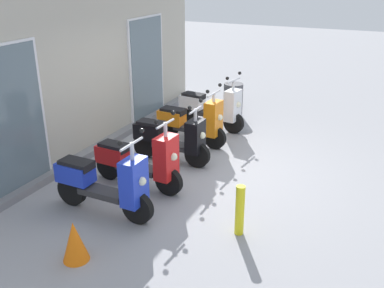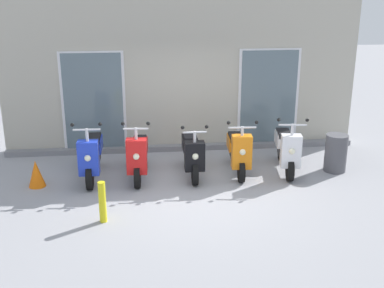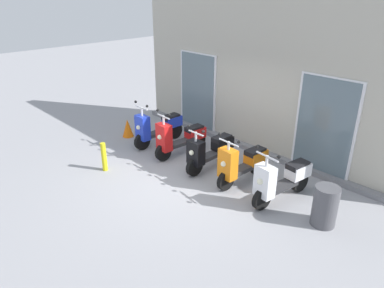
{
  "view_description": "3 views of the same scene",
  "coord_description": "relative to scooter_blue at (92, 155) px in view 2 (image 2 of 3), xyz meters",
  "views": [
    {
      "loc": [
        -6.34,
        -2.58,
        3.28
      ],
      "look_at": [
        -0.24,
        0.24,
        0.54
      ],
      "focal_mm": 40.91,
      "sensor_mm": 36.0,
      "label": 1
    },
    {
      "loc": [
        -0.93,
        -8.39,
        3.78
      ],
      "look_at": [
        0.03,
        0.64,
        0.7
      ],
      "focal_mm": 45.86,
      "sensor_mm": 36.0,
      "label": 2
    },
    {
      "loc": [
        5.25,
        -4.82,
        4.04
      ],
      "look_at": [
        -0.4,
        0.62,
        0.54
      ],
      "focal_mm": 33.51,
      "sensor_mm": 36.0,
      "label": 3
    }
  ],
  "objects": [
    {
      "name": "ground_plane",
      "position": [
        1.93,
        -0.79,
        -0.49
      ],
      "size": [
        40.0,
        40.0,
        0.0
      ],
      "primitive_type": "plane",
      "color": "#939399"
    },
    {
      "name": "storefront_facade",
      "position": [
        1.93,
        1.74,
        1.38
      ],
      "size": [
        8.0,
        0.5,
        3.88
      ],
      "color": "#B2AD9E",
      "rests_on": "ground_plane"
    },
    {
      "name": "scooter_blue",
      "position": [
        0.0,
        0.0,
        0.0
      ],
      "size": [
        0.57,
        1.6,
        1.3
      ],
      "color": "black",
      "rests_on": "ground_plane"
    },
    {
      "name": "scooter_red",
      "position": [
        0.91,
        -0.01,
        -0.02
      ],
      "size": [
        0.53,
        1.6,
        1.29
      ],
      "color": "black",
      "rests_on": "ground_plane"
    },
    {
      "name": "scooter_black",
      "position": [
        1.98,
        -0.02,
        -0.02
      ],
      "size": [
        0.52,
        1.5,
        1.18
      ],
      "color": "black",
      "rests_on": "ground_plane"
    },
    {
      "name": "scooter_orange",
      "position": [
        2.92,
        0.0,
        -0.02
      ],
      "size": [
        0.6,
        1.51,
        1.23
      ],
      "color": "black",
      "rests_on": "ground_plane"
    },
    {
      "name": "scooter_white",
      "position": [
        3.92,
        0.0,
        -0.01
      ],
      "size": [
        0.62,
        1.58,
        1.26
      ],
      "color": "black",
      "rests_on": "ground_plane"
    },
    {
      "name": "traffic_cone",
      "position": [
        -1.03,
        -0.28,
        -0.23
      ],
      "size": [
        0.32,
        0.32,
        0.52
      ],
      "primitive_type": "cone",
      "color": "orange",
      "rests_on": "ground_plane"
    },
    {
      "name": "trash_bin",
      "position": [
        4.93,
        -0.12,
        -0.1
      ],
      "size": [
        0.45,
        0.45,
        0.78
      ],
      "primitive_type": "cylinder",
      "color": "#4C4C51",
      "rests_on": "ground_plane"
    },
    {
      "name": "curb_bollard",
      "position": [
        0.32,
        -1.88,
        -0.14
      ],
      "size": [
        0.12,
        0.12,
        0.7
      ],
      "primitive_type": "cylinder",
      "color": "yellow",
      "rests_on": "ground_plane"
    }
  ]
}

